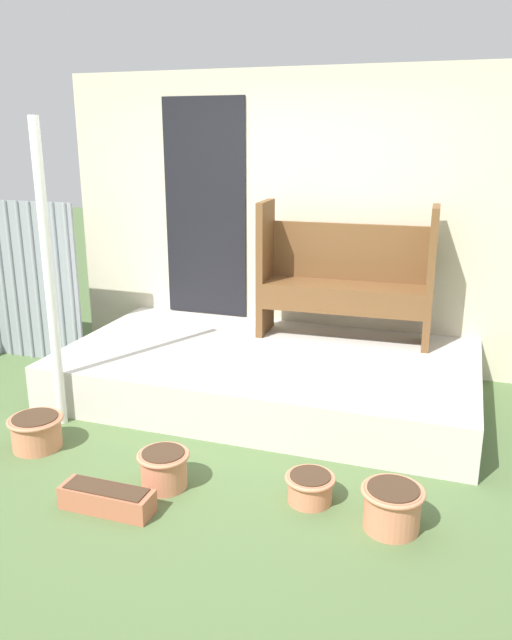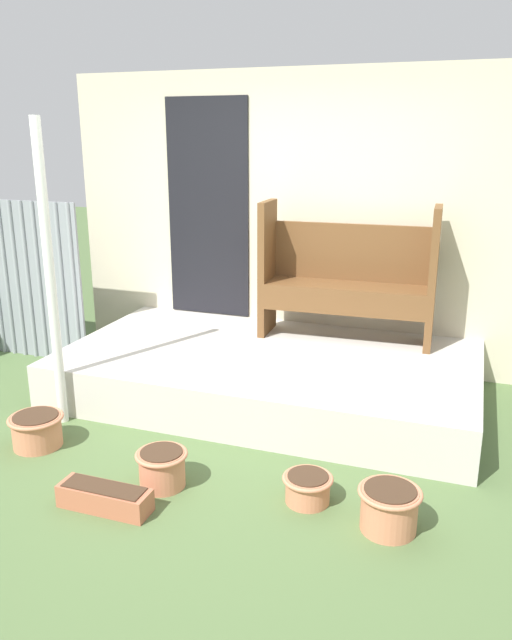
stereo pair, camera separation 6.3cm
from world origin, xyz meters
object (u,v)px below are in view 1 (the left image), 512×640
at_px(flower_pot_left, 36,431).
at_px(flower_pot_right, 310,486).
at_px(support_post, 49,279).
at_px(flower_pot_middle, 164,468).
at_px(bench, 346,272).
at_px(flower_pot_far_right, 392,506).
at_px(planter_box_rect, 107,499).

bearing_deg(flower_pot_left, flower_pot_right, -1.11).
height_order(support_post, flower_pot_middle, support_post).
distance_m(support_post, flower_pot_middle, 1.57).
distance_m(flower_pot_left, flower_pot_right, 1.92).
height_order(bench, flower_pot_left, bench).
relative_size(flower_pot_middle, flower_pot_far_right, 0.92).
relative_size(bench, planter_box_rect, 2.66).
relative_size(flower_pot_far_right, planter_box_rect, 0.63).
distance_m(bench, planter_box_rect, 2.72).
bearing_deg(flower_pot_left, flower_pot_middle, -9.01).
bearing_deg(support_post, flower_pot_middle, -26.33).
bearing_deg(flower_pot_far_right, flower_pot_left, 176.48).
bearing_deg(support_post, flower_pot_right, -12.04).
relative_size(support_post, flower_pot_far_right, 6.28).
relative_size(support_post, flower_pot_middle, 6.82).
bearing_deg(bench, flower_pot_left, -133.90).
relative_size(bench, flower_pot_right, 4.90).
bearing_deg(flower_pot_middle, flower_pot_right, 8.31).
relative_size(support_post, flower_pot_right, 7.30).
relative_size(support_post, planter_box_rect, 3.97).
distance_m(support_post, bench, 2.37).
bearing_deg(support_post, bench, 40.89).
xyz_separation_m(bench, flower_pot_right, (0.20, -1.97, -0.85)).
relative_size(flower_pot_left, flower_pot_right, 1.25).
height_order(flower_pot_left, flower_pot_middle, flower_pot_middle).
height_order(flower_pot_right, planter_box_rect, flower_pot_right).
relative_size(flower_pot_left, flower_pot_middle, 1.17).
relative_size(bench, flower_pot_far_right, 4.21).
height_order(flower_pot_left, flower_pot_right, flower_pot_left).
xyz_separation_m(support_post, flower_pot_left, (0.07, -0.39, -0.96)).
relative_size(bench, flower_pot_middle, 4.57).
distance_m(bench, flower_pot_far_right, 2.34).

